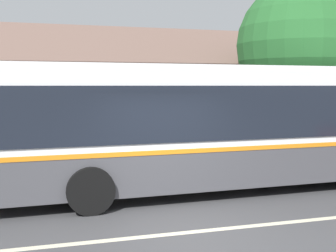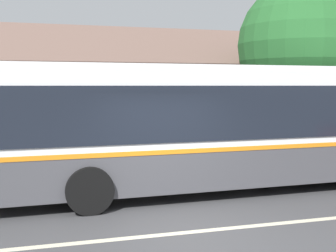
# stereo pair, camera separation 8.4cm
# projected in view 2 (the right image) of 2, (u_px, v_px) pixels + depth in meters

# --- Properties ---
(ground_plane) EXTENTS (300.00, 300.00, 0.00)m
(ground_plane) POSITION_uv_depth(u_px,v_px,m) (185.00, 233.00, 7.61)
(ground_plane) COLOR #424244
(sidewalk_far) EXTENTS (60.00, 3.00, 0.15)m
(sidewalk_far) POSITION_uv_depth(u_px,v_px,m) (127.00, 167.00, 13.36)
(sidewalk_far) COLOR #ADAAA3
(sidewalk_far) RESTS_ON ground
(lane_divider_stripe) EXTENTS (60.00, 0.16, 0.01)m
(lane_divider_stripe) POSITION_uv_depth(u_px,v_px,m) (185.00, 233.00, 7.61)
(lane_divider_stripe) COLOR beige
(lane_divider_stripe) RESTS_ON ground
(community_building) EXTENTS (22.01, 8.25, 6.40)m
(community_building) POSITION_uv_depth(u_px,v_px,m) (112.00, 103.00, 19.63)
(community_building) COLOR gray
(community_building) RESTS_ON ground
(transit_bus) EXTENTS (12.47, 2.95, 3.12)m
(transit_bus) POSITION_uv_depth(u_px,v_px,m) (218.00, 124.00, 10.72)
(transit_bus) COLOR #47474C
(transit_bus) RESTS_ON ground
(street_tree_primary) EXTENTS (4.73, 4.73, 6.56)m
(street_tree_primary) POSITION_uv_depth(u_px,v_px,m) (301.00, 45.00, 15.78)
(street_tree_primary) COLOR #4C3828
(street_tree_primary) RESTS_ON ground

